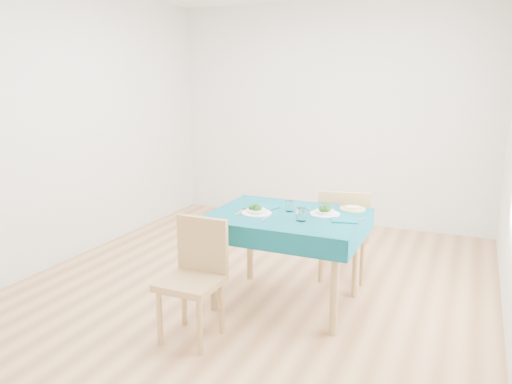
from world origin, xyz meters
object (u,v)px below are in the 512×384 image
at_px(table, 287,260).
at_px(side_plate, 353,209).
at_px(bowl_near, 257,209).
at_px(bowl_far, 325,210).
at_px(chair_near, 190,273).
at_px(chair_far, 343,218).

bearing_deg(table, side_plate, 38.68).
xyz_separation_m(bowl_near, side_plate, (0.66, 0.44, -0.03)).
bearing_deg(bowl_far, chair_near, -127.03).
xyz_separation_m(table, bowl_far, (0.27, 0.10, 0.41)).
height_order(chair_far, side_plate, chair_far).
distance_m(chair_near, bowl_far, 1.18).
bearing_deg(chair_far, chair_near, 52.57).
relative_size(table, bowl_near, 4.94).
relative_size(chair_far, side_plate, 5.31).
distance_m(chair_far, side_plate, 0.48).
bearing_deg(bowl_far, bowl_near, -158.74).
bearing_deg(side_plate, bowl_near, -146.54).
relative_size(table, side_plate, 5.60).
bearing_deg(table, chair_near, -117.22).
bearing_deg(chair_far, bowl_far, 76.76).
xyz_separation_m(chair_far, bowl_far, (0.01, -0.64, 0.23)).
bearing_deg(bowl_near, side_plate, 33.46).
bearing_deg(chair_far, side_plate, 99.27).
bearing_deg(chair_near, chair_far, 66.22).
height_order(chair_near, side_plate, chair_near).
bearing_deg(table, chair_far, 70.38).
distance_m(chair_far, bowl_near, 1.00).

